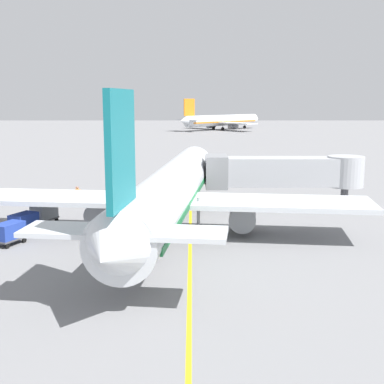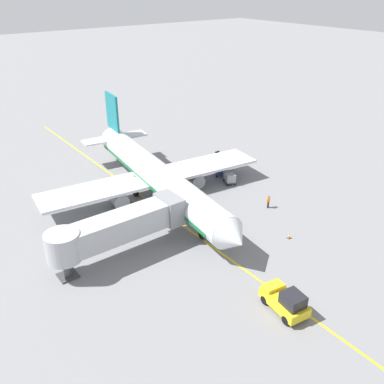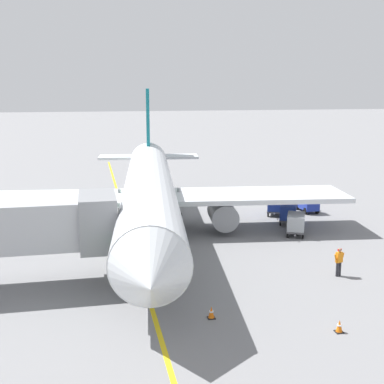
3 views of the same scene
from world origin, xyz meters
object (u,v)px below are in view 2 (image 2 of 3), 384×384
jet_bridge (118,227)px  pushback_tractor (286,301)px  parked_airliner (156,175)px  baggage_tug_lead (220,158)px  safety_cone_nose_left (289,236)px  baggage_cart_front (230,177)px  ground_crew_wing_walker (268,201)px  baggage_cart_third_in_train (207,162)px  safety_cone_nose_right (239,242)px  baggage_cart_second_in_train (219,169)px

jet_bridge → pushback_tractor: (-7.52, 15.99, -2.36)m
parked_airliner → baggage_tug_lead: (-14.43, -3.98, -2.47)m
baggage_tug_lead → safety_cone_nose_left: bearing=69.4°
baggage_cart_front → ground_crew_wing_walker: bearing=84.0°
baggage_cart_third_in_train → safety_cone_nose_right: bearing=61.0°
jet_bridge → baggage_cart_front: (-20.77, -6.23, -2.51)m
parked_airliner → jet_bridge: parked_airliner is taller
pushback_tractor → baggage_cart_third_in_train: size_ratio=1.59×
baggage_cart_front → baggage_cart_third_in_train: 6.14m
baggage_cart_front → baggage_cart_second_in_train: (-0.67, -3.13, 0.00)m
parked_airliner → baggage_tug_lead: parked_airliner is taller
baggage_cart_third_in_train → ground_crew_wing_walker: ground_crew_wing_walker is taller
baggage_cart_second_in_train → safety_cone_nose_left: size_ratio=4.96×
baggage_tug_lead → baggage_cart_third_in_train: size_ratio=0.87×
baggage_cart_front → safety_cone_nose_left: bearing=74.3°
jet_bridge → pushback_tractor: jet_bridge is taller
baggage_cart_front → parked_airliner: bearing=-13.5°
parked_airliner → baggage_cart_second_in_train: (-11.23, -0.59, -2.24)m
baggage_cart_third_in_train → pushback_tractor: bearing=63.7°
safety_cone_nose_right → pushback_tractor: bearing=69.0°
pushback_tractor → baggage_tug_lead: 33.46m
ground_crew_wing_walker → baggage_tug_lead: bearing=-107.7°
jet_bridge → safety_cone_nose_right: jet_bridge is taller
pushback_tractor → safety_cone_nose_right: bearing=-111.0°
baggage_cart_second_in_train → ground_crew_wing_walker: 11.57m
parked_airliner → ground_crew_wing_walker: bearing=131.7°
baggage_cart_third_in_train → parked_airliner: bearing=17.5°
baggage_cart_front → safety_cone_nose_right: (9.41, 12.19, -0.66)m
baggage_tug_lead → safety_cone_nose_left: (7.99, 21.22, -0.42)m
baggage_cart_front → ground_crew_wing_walker: 8.38m
baggage_cart_second_in_train → safety_cone_nose_left: 18.48m
safety_cone_nose_left → ground_crew_wing_walker: bearing=-117.1°
parked_airliner → jet_bridge: 13.46m
jet_bridge → safety_cone_nose_right: (-11.37, 5.95, -3.17)m
pushback_tractor → baggage_cart_second_in_train: size_ratio=1.59×
baggage_cart_second_in_train → safety_cone_nose_left: bearing=74.9°
safety_cone_nose_right → baggage_cart_second_in_train: bearing=-123.3°
pushback_tractor → ground_crew_wing_walker: bearing=-131.7°
ground_crew_wing_walker → baggage_cart_front: bearing=-96.0°
parked_airliner → baggage_cart_front: bearing=166.5°
baggage_cart_third_in_train → safety_cone_nose_right: 20.91m
pushback_tractor → safety_cone_nose_left: size_ratio=7.89×
baggage_cart_second_in_train → baggage_cart_third_in_train: bearing=-91.1°
baggage_tug_lead → ground_crew_wing_walker: 15.60m
baggage_cart_second_in_train → baggage_cart_front: bearing=78.0°
pushback_tractor → baggage_cart_front: (-13.26, -22.23, -0.15)m
ground_crew_wing_walker → safety_cone_nose_left: size_ratio=2.86×
jet_bridge → safety_cone_nose_right: bearing=152.4°
parked_airliner → baggage_cart_front: (-10.56, 2.54, -2.24)m
jet_bridge → baggage_tug_lead: (-24.64, -12.76, -2.74)m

